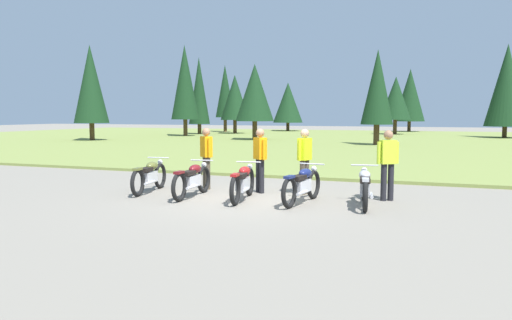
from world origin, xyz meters
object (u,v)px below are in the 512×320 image
Objects in this scene: motorcycle_olive at (150,176)px; rider_checking_bike at (206,154)px; motorcycle_red at (243,182)px; rider_in_hivis_vest at (305,157)px; motorcycle_silver at (365,187)px; rider_with_back_turned at (260,156)px; motorcycle_maroon at (192,179)px; rider_near_row_end at (388,161)px; motorcycle_navy at (302,184)px.

rider_checking_bike reaches higher than motorcycle_olive.
rider_in_hivis_vest is (1.14, 1.36, 0.51)m from motorcycle_red.
motorcycle_silver is 1.25× the size of rider_checking_bike.
motorcycle_silver is 1.25× the size of rider_with_back_turned.
motorcycle_maroon is at bearing -176.73° from motorcycle_silver.
rider_with_back_turned reaches higher than motorcycle_maroon.
rider_near_row_end is at bearing 19.39° from motorcycle_red.
motorcycle_maroon and motorcycle_navy have the same top height.
motorcycle_red is at bearing -175.51° from motorcycle_silver.
rider_checking_bike is at bearing -178.74° from rider_in_hivis_vest.
motorcycle_red is at bearing -5.27° from motorcycle_olive.
motorcycle_olive and motorcycle_red have the same top height.
rider_with_back_turned is (-3.23, 0.06, 0.00)m from rider_near_row_end.
rider_checking_bike is at bearing 42.67° from motorcycle_olive.
rider_checking_bike is at bearing 101.23° from motorcycle_maroon.
motorcycle_olive is 5.57m from motorcycle_silver.
rider_in_hivis_vest is at bearing 15.93° from motorcycle_olive.
motorcycle_navy is 1.40m from motorcycle_silver.
motorcycle_olive is 1.25× the size of rider_near_row_end.
rider_near_row_end and rider_checking_bike have the same top height.
motorcycle_silver is 3.04m from rider_with_back_turned.
rider_checking_bike is (-0.26, 1.32, 0.51)m from motorcycle_maroon.
motorcycle_olive is 1.00× the size of motorcycle_red.
motorcycle_silver is 2.10m from rider_in_hivis_vest.
rider_checking_bike reaches higher than motorcycle_maroon.
motorcycle_red is 1.25× the size of rider_checking_bike.
motorcycle_maroon and motorcycle_silver have the same top height.
motorcycle_red is at bearing -89.77° from rider_with_back_turned.
rider_with_back_turned is (2.74, 0.94, 0.51)m from motorcycle_olive.
rider_near_row_end is (0.39, 0.91, 0.51)m from motorcycle_silver.
motorcycle_navy is at bearing -174.39° from motorcycle_silver.
rider_in_hivis_vest reaches higher than motorcycle_maroon.
rider_in_hivis_vest reaches higher than motorcycle_navy.
motorcycle_silver is at bearing 5.61° from motorcycle_navy.
rider_with_back_turned is (-2.83, 0.97, 0.51)m from motorcycle_silver.
motorcycle_olive is at bearing -161.03° from rider_with_back_turned.
motorcycle_maroon is 1.26× the size of rider_in_hivis_vest.
motorcycle_navy is at bearing 3.40° from motorcycle_red.
rider_near_row_end and rider_with_back_turned have the same top height.
rider_near_row_end is 1.00× the size of rider_with_back_turned.
motorcycle_navy is (1.44, 0.09, 0.00)m from motorcycle_red.
motorcycle_olive is 2.94m from rider_with_back_turned.
rider_with_back_turned is 1.60m from rider_checking_bike.
motorcycle_red is 2.13m from rider_checking_bike.
rider_near_row_end reaches higher than motorcycle_navy.
rider_checking_bike reaches higher than motorcycle_navy.
motorcycle_maroon is 1.26× the size of rider_checking_bike.
motorcycle_maroon is at bearing -78.77° from rider_checking_bike.
motorcycle_olive is at bearing 177.70° from motorcycle_navy.
motorcycle_red is 1.00× the size of motorcycle_navy.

